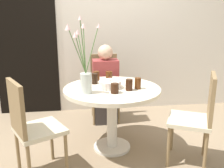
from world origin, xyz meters
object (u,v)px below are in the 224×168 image
chair_right_flank (198,114)px  flower_vase (85,71)px  drink_glass_4 (115,88)px  drink_glass_3 (138,83)px  chair_far_back (30,124)px  drink_glass_5 (94,79)px  drink_glass_0 (109,76)px  person_woman (106,87)px  side_plate (121,83)px  birthday_cake (110,84)px  drink_glass_1 (96,76)px  drink_glass_2 (129,85)px  chair_near_front (104,83)px

chair_right_flank → flower_vase: bearing=-76.2°
drink_glass_4 → drink_glass_3: bearing=25.1°
chair_far_back → drink_glass_5: size_ratio=7.86×
drink_glass_0 → person_woman: size_ratio=0.11×
chair_right_flank → person_woman: person_woman is taller
chair_far_back → chair_right_flank: 1.58m
person_woman → side_plate: bearing=-78.6°
drink_glass_3 → person_woman: size_ratio=0.11×
flower_vase → drink_glass_3: 0.58m
birthday_cake → flower_vase: 0.35m
flower_vase → drink_glass_4: 0.34m
flower_vase → drink_glass_1: size_ratio=6.58×
chair_far_back → person_woman: (0.79, 1.15, -0.02)m
drink_glass_2 → drink_glass_5: 0.46m
chair_near_front → drink_glass_5: 0.77m
birthday_cake → person_woman: bearing=87.6°
side_plate → drink_glass_0: bearing=135.7°
chair_near_front → side_plate: 0.78m
drink_glass_3 → drink_glass_5: bearing=148.6°
drink_glass_1 → drink_glass_4: bearing=-74.3°
drink_glass_1 → drink_glass_3: 0.57m
chair_right_flank → drink_glass_2: size_ratio=7.94×
birthday_cake → drink_glass_2: 0.22m
chair_near_front → drink_glass_1: bearing=-104.3°
drink_glass_1 → drink_glass_4: drink_glass_1 is taller
chair_far_back → person_woman: size_ratio=0.85×
chair_far_back → drink_glass_3: chair_far_back is taller
chair_near_front → drink_glass_5: bearing=-104.1°
chair_right_flank → flower_vase: size_ratio=1.25×
chair_right_flank → drink_glass_2: 0.74m
drink_glass_3 → drink_glass_0: bearing=127.3°
birthday_cake → drink_glass_1: birthday_cake is taller
chair_far_back → drink_glass_5: bearing=-73.3°
flower_vase → drink_glass_2: bearing=4.0°
chair_near_front → person_woman: size_ratio=0.85×
drink_glass_2 → person_woman: size_ratio=0.11×
flower_vase → drink_glass_5: flower_vase is taller
birthday_cake → drink_glass_0: size_ratio=1.97×
chair_right_flank → side_plate: size_ratio=5.71×
drink_glass_0 → drink_glass_3: bearing=-52.7°
flower_vase → side_plate: 0.55m
chair_near_front → drink_glass_4: 1.11m
chair_far_back → flower_vase: 0.69m
chair_near_front → drink_glass_2: (0.15, -1.01, 0.24)m
chair_right_flank → birthday_cake: chair_right_flank is taller
chair_right_flank → drink_glass_3: 0.67m
chair_near_front → chair_far_back: bearing=-120.7°
flower_vase → person_woman: bearing=71.4°
drink_glass_0 → chair_far_back: bearing=-138.7°
chair_right_flank → birthday_cake: (-0.82, 0.39, 0.22)m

